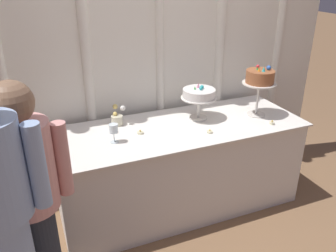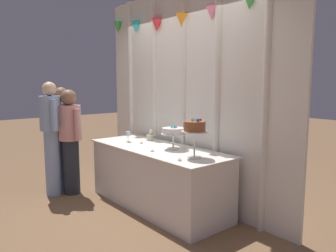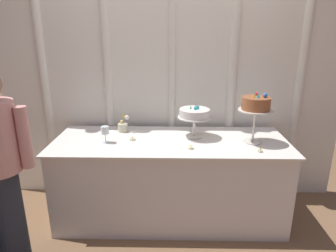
{
  "view_description": "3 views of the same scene",
  "coord_description": "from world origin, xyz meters",
  "px_view_note": "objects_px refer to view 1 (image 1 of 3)",
  "views": [
    {
      "loc": [
        -1.1,
        -2.3,
        2.01
      ],
      "look_at": [
        -0.14,
        0.01,
        0.85
      ],
      "focal_mm": 37.54,
      "sensor_mm": 36.0,
      "label": 1
    },
    {
      "loc": [
        3.27,
        -2.41,
        1.62
      ],
      "look_at": [
        0.09,
        0.21,
        1.07
      ],
      "focal_mm": 34.89,
      "sensor_mm": 36.0,
      "label": 2
    },
    {
      "loc": [
        0.03,
        -2.42,
        1.74
      ],
      "look_at": [
        -0.02,
        0.22,
        0.89
      ],
      "focal_mm": 31.88,
      "sensor_mm": 36.0,
      "label": 3
    }
  ],
  "objects_px": {
    "cake_display_nearleft": "(199,95)",
    "guest_man_pink_jacket": "(4,221)",
    "cake_table": "(179,167)",
    "cake_display_nearright": "(260,79)",
    "guest_man_dark_suit": "(30,200)",
    "tealight_far_left": "(140,133)",
    "tealight_near_left": "(210,132)",
    "tealight_near_right": "(272,123)",
    "flower_vase": "(117,118)",
    "wine_glass": "(114,129)"
  },
  "relations": [
    {
      "from": "flower_vase",
      "to": "guest_man_dark_suit",
      "type": "bearing_deg",
      "value": -129.56
    },
    {
      "from": "tealight_far_left",
      "to": "tealight_near_right",
      "type": "xyz_separation_m",
      "value": [
        1.08,
        -0.25,
        0.0
      ]
    },
    {
      "from": "tealight_near_left",
      "to": "tealight_near_right",
      "type": "xyz_separation_m",
      "value": [
        0.56,
        -0.06,
        0.0
      ]
    },
    {
      "from": "tealight_far_left",
      "to": "guest_man_dark_suit",
      "type": "xyz_separation_m",
      "value": [
        -0.85,
        -0.65,
        0.04
      ]
    },
    {
      "from": "tealight_far_left",
      "to": "guest_man_pink_jacket",
      "type": "distance_m",
      "value": 1.31
    },
    {
      "from": "guest_man_dark_suit",
      "to": "tealight_near_left",
      "type": "bearing_deg",
      "value": 18.26
    },
    {
      "from": "cake_table",
      "to": "tealight_near_left",
      "type": "bearing_deg",
      "value": -49.47
    },
    {
      "from": "cake_table",
      "to": "cake_display_nearright",
      "type": "bearing_deg",
      "value": -3.07
    },
    {
      "from": "wine_glass",
      "to": "tealight_far_left",
      "type": "xyz_separation_m",
      "value": [
        0.23,
        0.07,
        -0.1
      ]
    },
    {
      "from": "tealight_near_right",
      "to": "wine_glass",
      "type": "bearing_deg",
      "value": 171.82
    },
    {
      "from": "flower_vase",
      "to": "tealight_far_left",
      "type": "bearing_deg",
      "value": -62.91
    },
    {
      "from": "tealight_far_left",
      "to": "tealight_near_left",
      "type": "height_order",
      "value": "same"
    },
    {
      "from": "tealight_far_left",
      "to": "tealight_near_left",
      "type": "distance_m",
      "value": 0.55
    },
    {
      "from": "cake_table",
      "to": "tealight_far_left",
      "type": "bearing_deg",
      "value": -179.43
    },
    {
      "from": "cake_table",
      "to": "wine_glass",
      "type": "height_order",
      "value": "wine_glass"
    },
    {
      "from": "tealight_far_left",
      "to": "tealight_near_left",
      "type": "xyz_separation_m",
      "value": [
        0.52,
        -0.2,
        -0.0
      ]
    },
    {
      "from": "cake_display_nearright",
      "to": "tealight_near_left",
      "type": "height_order",
      "value": "cake_display_nearright"
    },
    {
      "from": "tealight_near_right",
      "to": "guest_man_pink_jacket",
      "type": "distance_m",
      "value": 2.14
    },
    {
      "from": "wine_glass",
      "to": "tealight_near_right",
      "type": "distance_m",
      "value": 1.32
    },
    {
      "from": "cake_display_nearleft",
      "to": "tealight_far_left",
      "type": "distance_m",
      "value": 0.61
    },
    {
      "from": "cake_display_nearright",
      "to": "tealight_near_right",
      "type": "xyz_separation_m",
      "value": [
        0.01,
        -0.22,
        -0.32
      ]
    },
    {
      "from": "tealight_near_left",
      "to": "cake_display_nearleft",
      "type": "bearing_deg",
      "value": 81.2
    },
    {
      "from": "cake_table",
      "to": "tealight_near_left",
      "type": "xyz_separation_m",
      "value": [
        0.17,
        -0.2,
        0.4
      ]
    },
    {
      "from": "tealight_near_right",
      "to": "cake_table",
      "type": "bearing_deg",
      "value": 160.64
    },
    {
      "from": "flower_vase",
      "to": "tealight_near_right",
      "type": "height_order",
      "value": "flower_vase"
    },
    {
      "from": "tealight_far_left",
      "to": "guest_man_pink_jacket",
      "type": "height_order",
      "value": "guest_man_pink_jacket"
    },
    {
      "from": "cake_display_nearright",
      "to": "guest_man_dark_suit",
      "type": "relative_size",
      "value": 0.3
    },
    {
      "from": "tealight_near_right",
      "to": "tealight_near_left",
      "type": "bearing_deg",
      "value": 174.25
    },
    {
      "from": "tealight_near_right",
      "to": "guest_man_dark_suit",
      "type": "relative_size",
      "value": 0.03
    },
    {
      "from": "cake_display_nearright",
      "to": "tealight_near_left",
      "type": "relative_size",
      "value": 9.38
    },
    {
      "from": "cake_display_nearright",
      "to": "guest_man_dark_suit",
      "type": "bearing_deg",
      "value": -162.32
    },
    {
      "from": "guest_man_pink_jacket",
      "to": "cake_display_nearright",
      "type": "bearing_deg",
      "value": 22.31
    },
    {
      "from": "cake_table",
      "to": "cake_display_nearleft",
      "type": "xyz_separation_m",
      "value": [
        0.22,
        0.09,
        0.61
      ]
    },
    {
      "from": "cake_display_nearleft",
      "to": "tealight_near_left",
      "type": "relative_size",
      "value": 6.45
    },
    {
      "from": "cake_display_nearright",
      "to": "flower_vase",
      "type": "bearing_deg",
      "value": 167.18
    },
    {
      "from": "tealight_near_right",
      "to": "cake_display_nearright",
      "type": "bearing_deg",
      "value": 91.52
    },
    {
      "from": "flower_vase",
      "to": "guest_man_dark_suit",
      "type": "xyz_separation_m",
      "value": [
        -0.73,
        -0.89,
        -0.02
      ]
    },
    {
      "from": "wine_glass",
      "to": "guest_man_pink_jacket",
      "type": "xyz_separation_m",
      "value": [
        -0.74,
        -0.81,
        0.0
      ]
    },
    {
      "from": "cake_display_nearright",
      "to": "guest_man_dark_suit",
      "type": "distance_m",
      "value": 2.04
    },
    {
      "from": "guest_man_pink_jacket",
      "to": "cake_table",
      "type": "bearing_deg",
      "value": 33.72
    },
    {
      "from": "cake_table",
      "to": "guest_man_pink_jacket",
      "type": "xyz_separation_m",
      "value": [
        -1.32,
        -0.88,
        0.51
      ]
    },
    {
      "from": "cake_display_nearleft",
      "to": "guest_man_pink_jacket",
      "type": "distance_m",
      "value": 1.82
    },
    {
      "from": "cake_display_nearright",
      "to": "wine_glass",
      "type": "distance_m",
      "value": 1.32
    },
    {
      "from": "cake_display_nearleft",
      "to": "guest_man_pink_jacket",
      "type": "xyz_separation_m",
      "value": [
        -1.53,
        -0.97,
        -0.1
      ]
    },
    {
      "from": "tealight_near_left",
      "to": "guest_man_dark_suit",
      "type": "xyz_separation_m",
      "value": [
        -1.37,
        -0.45,
        0.04
      ]
    },
    {
      "from": "wine_glass",
      "to": "tealight_near_left",
      "type": "distance_m",
      "value": 0.76
    },
    {
      "from": "cake_display_nearleft",
      "to": "cake_table",
      "type": "bearing_deg",
      "value": -157.33
    },
    {
      "from": "flower_vase",
      "to": "guest_man_dark_suit",
      "type": "relative_size",
      "value": 0.11
    },
    {
      "from": "tealight_far_left",
      "to": "guest_man_pink_jacket",
      "type": "bearing_deg",
      "value": -138.01
    },
    {
      "from": "cake_display_nearright",
      "to": "guest_man_pink_jacket",
      "type": "height_order",
      "value": "guest_man_pink_jacket"
    }
  ]
}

